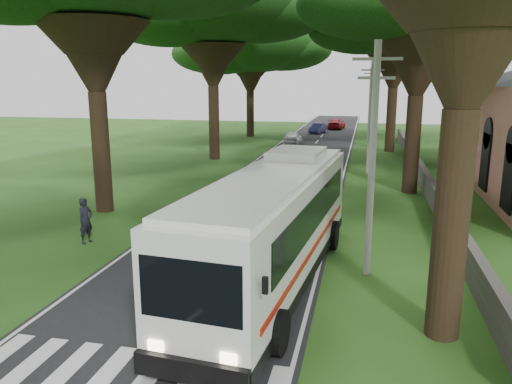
{
  "coord_description": "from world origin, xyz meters",
  "views": [
    {
      "loc": [
        5.25,
        -11.11,
        6.75
      ],
      "look_at": [
        0.92,
        8.54,
        2.2
      ],
      "focal_mm": 35.0,
      "sensor_mm": 36.0,
      "label": 1
    }
  ],
  "objects": [
    {
      "name": "tree_l_far",
      "position": [
        -8.5,
        48.0,
        10.7
      ],
      "size": [
        15.77,
        15.77,
        14.11
      ],
      "color": "black",
      "rests_on": "ground"
    },
    {
      "name": "pedestrian",
      "position": [
        -6.06,
        6.98,
        0.97
      ],
      "size": [
        0.62,
        0.8,
        1.94
      ],
      "primitive_type": "imported",
      "rotation": [
        0.0,
        0.0,
        1.33
      ],
      "color": "black",
      "rests_on": "ground"
    },
    {
      "name": "tree_r_far",
      "position": [
        8.5,
        56.0,
        13.29
      ],
      "size": [
        15.38,
        15.38,
        16.68
      ],
      "color": "black",
      "rests_on": "ground"
    },
    {
      "name": "coach_bus",
      "position": [
        2.41,
        4.56,
        2.05
      ],
      "size": [
        3.94,
        13.12,
        3.81
      ],
      "rotation": [
        0.0,
        0.0,
        -0.09
      ],
      "color": "white",
      "rests_on": "ground"
    },
    {
      "name": "pole_far",
      "position": [
        5.5,
        46.0,
        4.18
      ],
      "size": [
        1.6,
        0.24,
        8.0
      ],
      "color": "gray",
      "rests_on": "ground"
    },
    {
      "name": "road",
      "position": [
        0.0,
        25.0,
        0.01
      ],
      "size": [
        8.0,
        120.0,
        0.04
      ],
      "primitive_type": "cube",
      "color": "black",
      "rests_on": "ground"
    },
    {
      "name": "distant_car_c",
      "position": [
        1.16,
        59.39,
        0.72
      ],
      "size": [
        2.42,
        4.91,
        1.37
      ],
      "primitive_type": "imported",
      "rotation": [
        0.0,
        0.0,
        3.03
      ],
      "color": "maroon",
      "rests_on": "road"
    },
    {
      "name": "ground",
      "position": [
        0.0,
        0.0,
        0.0
      ],
      "size": [
        140.0,
        140.0,
        0.0
      ],
      "primitive_type": "plane",
      "color": "#234413",
      "rests_on": "ground"
    },
    {
      "name": "tree_r_midb",
      "position": [
        7.5,
        38.0,
        12.06
      ],
      "size": [
        14.28,
        14.28,
        15.23
      ],
      "color": "black",
      "rests_on": "ground"
    },
    {
      "name": "pole_near",
      "position": [
        5.5,
        6.0,
        4.18
      ],
      "size": [
        1.6,
        0.24,
        8.0
      ],
      "color": "gray",
      "rests_on": "ground"
    },
    {
      "name": "property_wall",
      "position": [
        9.0,
        24.0,
        0.6
      ],
      "size": [
        0.35,
        50.0,
        1.2
      ],
      "primitive_type": "cube",
      "color": "#383533",
      "rests_on": "ground"
    },
    {
      "name": "distant_car_a",
      "position": [
        -2.32,
        41.2,
        0.73
      ],
      "size": [
        1.74,
        4.16,
        1.41
      ],
      "primitive_type": "imported",
      "rotation": [
        0.0,
        0.0,
        3.16
      ],
      "color": "silver",
      "rests_on": "road"
    },
    {
      "name": "pole_mid",
      "position": [
        5.5,
        26.0,
        4.18
      ],
      "size": [
        1.6,
        0.24,
        8.0
      ],
      "color": "gray",
      "rests_on": "ground"
    },
    {
      "name": "distant_car_b",
      "position": [
        -0.8,
        53.15,
        0.65
      ],
      "size": [
        2.16,
        3.96,
        1.24
      ],
      "primitive_type": "imported",
      "rotation": [
        0.0,
        0.0,
        -0.24
      ],
      "color": "navy",
      "rests_on": "road"
    },
    {
      "name": "tree_l_midb",
      "position": [
        -7.5,
        30.0,
        12.62
      ],
      "size": [
        15.52,
        15.52,
        16.02
      ],
      "color": "black",
      "rests_on": "ground"
    }
  ]
}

